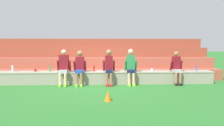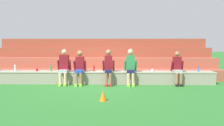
% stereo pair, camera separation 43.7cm
% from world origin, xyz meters
% --- Properties ---
extents(ground_plane, '(80.00, 80.00, 0.00)m').
position_xyz_m(ground_plane, '(0.00, 0.00, 0.00)').
color(ground_plane, '#2D752D').
extents(stone_seating_wall, '(9.50, 0.62, 0.51)m').
position_xyz_m(stone_seating_wall, '(0.00, 0.29, 0.27)').
color(stone_seating_wall, gray).
rests_on(stone_seating_wall, ground).
extents(brick_bleachers, '(11.20, 2.91, 1.94)m').
position_xyz_m(brick_bleachers, '(0.00, 2.61, 0.73)').
color(brick_bleachers, '#A8513D').
rests_on(brick_bleachers, ground).
extents(person_far_left, '(0.55, 0.53, 1.42)m').
position_xyz_m(person_far_left, '(-1.37, -0.01, 0.76)').
color(person_far_left, beige).
rests_on(person_far_left, ground).
extents(person_left_of_center, '(0.51, 0.60, 1.38)m').
position_xyz_m(person_left_of_center, '(-0.74, 0.00, 0.74)').
color(person_left_of_center, '#996B4C').
rests_on(person_left_of_center, ground).
extents(person_center, '(0.48, 0.54, 1.41)m').
position_xyz_m(person_center, '(0.43, -0.03, 0.75)').
color(person_center, '#996B4C').
rests_on(person_center, ground).
extents(person_right_of_center, '(0.51, 0.52, 1.44)m').
position_xyz_m(person_right_of_center, '(1.31, -0.04, 0.77)').
color(person_right_of_center, '#DBAD89').
rests_on(person_right_of_center, ground).
extents(person_far_right, '(0.49, 0.54, 1.35)m').
position_xyz_m(person_far_right, '(3.18, 0.01, 0.71)').
color(person_far_right, '#996B4C').
rests_on(person_far_right, ground).
extents(water_bottle_near_left, '(0.07, 0.07, 0.25)m').
position_xyz_m(water_bottle_near_left, '(-0.18, 0.25, 0.63)').
color(water_bottle_near_left, red).
rests_on(water_bottle_near_left, stone_seating_wall).
extents(water_bottle_near_right, '(0.06, 0.06, 0.25)m').
position_xyz_m(water_bottle_near_right, '(-2.01, 0.34, 0.63)').
color(water_bottle_near_right, green).
rests_on(water_bottle_near_right, stone_seating_wall).
extents(water_bottle_center_gap, '(0.06, 0.06, 0.20)m').
position_xyz_m(water_bottle_center_gap, '(4.12, 0.26, 0.61)').
color(water_bottle_center_gap, blue).
rests_on(water_bottle_center_gap, stone_seating_wall).
extents(water_bottle_mid_left, '(0.07, 0.07, 0.27)m').
position_xyz_m(water_bottle_mid_left, '(-3.48, 0.26, 0.64)').
color(water_bottle_mid_left, silver).
rests_on(water_bottle_mid_left, stone_seating_wall).
extents(plastic_cup_right_end, '(0.09, 0.09, 0.11)m').
position_xyz_m(plastic_cup_right_end, '(-2.58, 0.29, 0.57)').
color(plastic_cup_right_end, red).
rests_on(plastic_cup_right_end, stone_seating_wall).
extents(plastic_cup_left_end, '(0.08, 0.08, 0.11)m').
position_xyz_m(plastic_cup_left_end, '(2.23, 0.28, 0.57)').
color(plastic_cup_left_end, white).
rests_on(plastic_cup_left_end, stone_seating_wall).
extents(sports_cone, '(0.21, 0.21, 0.29)m').
position_xyz_m(sports_cone, '(0.36, -2.28, 0.15)').
color(sports_cone, orange).
rests_on(sports_cone, ground).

